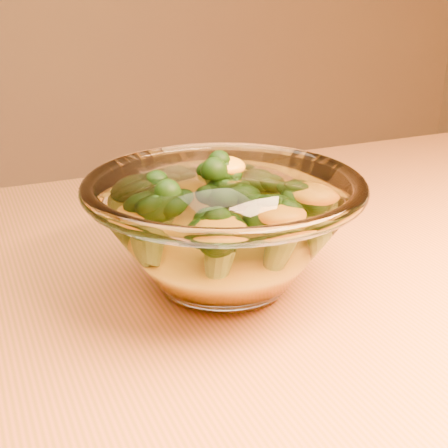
% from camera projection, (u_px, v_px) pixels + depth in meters
% --- Properties ---
extents(table, '(1.20, 0.80, 0.75)m').
position_uv_depth(table, '(315.00, 361.00, 0.64)').
color(table, '#B55F36').
rests_on(table, ground).
extents(glass_bowl, '(0.25, 0.25, 0.11)m').
position_uv_depth(glass_bowl, '(224.00, 230.00, 0.56)').
color(glass_bowl, white).
rests_on(glass_bowl, table).
extents(cheese_sauce, '(0.14, 0.14, 0.04)m').
position_uv_depth(cheese_sauce, '(224.00, 253.00, 0.57)').
color(cheese_sauce, orange).
rests_on(cheese_sauce, glass_bowl).
extents(broccoli_heap, '(0.17, 0.16, 0.08)m').
position_uv_depth(broccoli_heap, '(212.00, 210.00, 0.56)').
color(broccoli_heap, black).
rests_on(broccoli_heap, cheese_sauce).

